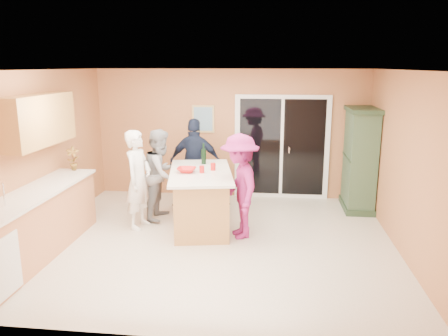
# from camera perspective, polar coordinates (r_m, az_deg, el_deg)

# --- Properties ---
(floor) EXTENTS (5.50, 5.50, 0.00)m
(floor) POSITION_cam_1_polar(r_m,az_deg,el_deg) (6.88, -1.36, -9.52)
(floor) COLOR beige
(floor) RESTS_ON ground
(ceiling) EXTENTS (5.50, 5.00, 0.10)m
(ceiling) POSITION_cam_1_polar(r_m,az_deg,el_deg) (6.34, -1.49, 12.68)
(ceiling) COLOR silver
(ceiling) RESTS_ON wall_back
(wall_back) EXTENTS (5.50, 0.10, 2.60)m
(wall_back) POSITION_cam_1_polar(r_m,az_deg,el_deg) (8.93, 0.82, 4.48)
(wall_back) COLOR tan
(wall_back) RESTS_ON ground
(wall_front) EXTENTS (5.50, 0.10, 2.60)m
(wall_front) POSITION_cam_1_polar(r_m,az_deg,el_deg) (4.12, -6.28, -6.19)
(wall_front) COLOR tan
(wall_front) RESTS_ON ground
(wall_left) EXTENTS (0.10, 5.00, 2.60)m
(wall_left) POSITION_cam_1_polar(r_m,az_deg,el_deg) (7.38, -23.07, 1.55)
(wall_left) COLOR tan
(wall_left) RESTS_ON ground
(wall_right) EXTENTS (0.10, 5.00, 2.60)m
(wall_right) POSITION_cam_1_polar(r_m,az_deg,el_deg) (6.69, 22.60, 0.47)
(wall_right) COLOR tan
(wall_right) RESTS_ON ground
(left_cabinet_run) EXTENTS (0.65, 3.05, 1.24)m
(left_cabinet_run) POSITION_cam_1_polar(r_m,az_deg,el_deg) (6.58, -24.57, -7.54)
(left_cabinet_run) COLOR #BC7349
(left_cabinet_run) RESTS_ON floor
(upper_cabinets) EXTENTS (0.35, 1.60, 0.75)m
(upper_cabinets) POSITION_cam_1_polar(r_m,az_deg,el_deg) (7.04, -23.04, 5.78)
(upper_cabinets) COLOR #BC7349
(upper_cabinets) RESTS_ON wall_left
(sliding_door) EXTENTS (1.90, 0.07, 2.10)m
(sliding_door) POSITION_cam_1_polar(r_m,az_deg,el_deg) (8.89, 7.54, 2.70)
(sliding_door) COLOR silver
(sliding_door) RESTS_ON floor
(framed_picture) EXTENTS (0.46, 0.04, 0.56)m
(framed_picture) POSITION_cam_1_polar(r_m,az_deg,el_deg) (8.94, -2.73, 6.42)
(framed_picture) COLOR tan
(framed_picture) RESTS_ON wall_back
(kitchen_island) EXTENTS (1.31, 1.98, 0.96)m
(kitchen_island) POSITION_cam_1_polar(r_m,az_deg,el_deg) (7.33, -3.05, -4.32)
(kitchen_island) COLOR #BC7349
(kitchen_island) RESTS_ON floor
(green_hutch) EXTENTS (0.55, 1.04, 1.91)m
(green_hutch) POSITION_cam_1_polar(r_m,az_deg,el_deg) (8.51, 17.30, 0.93)
(green_hutch) COLOR #233924
(green_hutch) RESTS_ON floor
(woman_white) EXTENTS (0.50, 0.66, 1.65)m
(woman_white) POSITION_cam_1_polar(r_m,az_deg,el_deg) (7.34, -11.12, -1.50)
(woman_white) COLOR white
(woman_white) RESTS_ON floor
(woman_grey) EXTENTS (0.68, 0.83, 1.59)m
(woman_grey) POSITION_cam_1_polar(r_m,az_deg,el_deg) (7.75, -8.20, -0.82)
(woman_grey) COLOR gray
(woman_grey) RESTS_ON floor
(woman_navy) EXTENTS (0.99, 0.42, 1.69)m
(woman_navy) POSITION_cam_1_polar(r_m,az_deg,el_deg) (8.37, -3.77, 0.71)
(woman_navy) COLOR #171C32
(woman_navy) RESTS_ON floor
(woman_magenta) EXTENTS (0.92, 1.20, 1.65)m
(woman_magenta) POSITION_cam_1_polar(r_m,az_deg,el_deg) (6.81, 2.08, -2.41)
(woman_magenta) COLOR #9C2279
(woman_magenta) RESTS_ON floor
(serving_bowl) EXTENTS (0.31, 0.31, 0.08)m
(serving_bowl) POSITION_cam_1_polar(r_m,az_deg,el_deg) (7.14, -4.93, -0.26)
(serving_bowl) COLOR red
(serving_bowl) RESTS_ON kitchen_island
(tulip_vase) EXTENTS (0.25, 0.21, 0.40)m
(tulip_vase) POSITION_cam_1_polar(r_m,az_deg,el_deg) (7.73, -19.14, 1.17)
(tulip_vase) COLOR red
(tulip_vase) RESTS_ON left_cabinet_run
(tumbler_near) EXTENTS (0.09, 0.09, 0.12)m
(tumbler_near) POSITION_cam_1_polar(r_m,az_deg,el_deg) (7.24, -1.44, 0.17)
(tumbler_near) COLOR red
(tumbler_near) RESTS_ON kitchen_island
(tumbler_far) EXTENTS (0.11, 0.11, 0.12)m
(tumbler_far) POSITION_cam_1_polar(r_m,az_deg,el_deg) (7.08, -2.91, -0.17)
(tumbler_far) COLOR red
(tumbler_far) RESTS_ON kitchen_island
(wine_bottle) EXTENTS (0.09, 0.09, 0.37)m
(wine_bottle) POSITION_cam_1_polar(r_m,az_deg,el_deg) (7.70, -2.67, 1.58)
(wine_bottle) COLOR black
(wine_bottle) RESTS_ON kitchen_island
(white_plate) EXTENTS (0.24, 0.24, 0.01)m
(white_plate) POSITION_cam_1_polar(r_m,az_deg,el_deg) (7.18, -5.11, -0.44)
(white_plate) COLOR white
(white_plate) RESTS_ON kitchen_island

